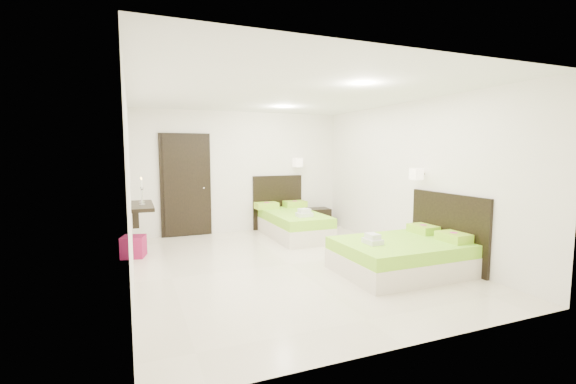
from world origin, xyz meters
name	(u,v)px	position (x,y,z in m)	size (l,w,h in m)	color
floor	(289,264)	(0.00, 0.00, 0.00)	(5.50, 5.50, 0.00)	beige
bed_single	(292,222)	(0.83, 1.88, 0.30)	(1.16, 1.93, 1.60)	beige
bed_double	(405,253)	(1.44, -0.96, 0.27)	(1.79, 1.52, 1.47)	beige
nightstand	(318,218)	(1.76, 2.53, 0.22)	(0.49, 0.44, 0.44)	black
ottoman	(134,247)	(-2.24, 1.36, 0.18)	(0.35, 0.35, 0.35)	maroon
door	(186,186)	(-1.20, 2.70, 1.05)	(1.02, 0.15, 2.14)	black
console_shelf	(142,206)	(-2.08, 1.60, 0.82)	(0.35, 1.20, 0.78)	black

